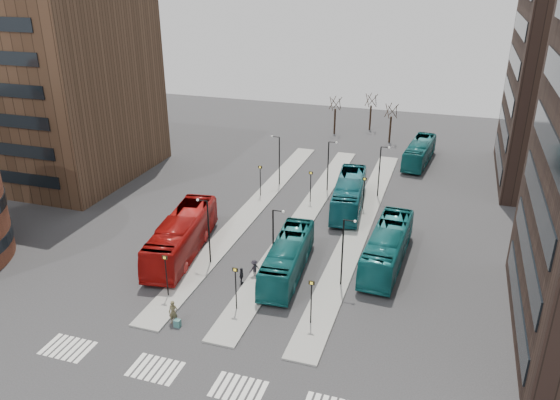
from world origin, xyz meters
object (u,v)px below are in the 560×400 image
(commuter_c, at_px, (254,268))
(commuter_a, at_px, (188,241))
(suitcase, at_px, (177,323))
(teal_bus_d, at_px, (419,152))
(teal_bus_a, at_px, (287,257))
(teal_bus_b, at_px, (349,194))
(red_bus, at_px, (182,235))
(traveller, at_px, (173,312))
(commuter_b, at_px, (242,276))
(teal_bus_c, at_px, (387,247))

(commuter_c, bearing_deg, commuter_a, -78.42)
(suitcase, relative_size, teal_bus_d, 0.05)
(teal_bus_a, xyz_separation_m, teal_bus_b, (2.26, 15.47, 0.14))
(teal_bus_d, xyz_separation_m, commuter_a, (-18.58, -31.99, -0.67))
(suitcase, relative_size, red_bus, 0.05)
(red_bus, relative_size, commuter_c, 8.36)
(teal_bus_d, relative_size, traveller, 5.91)
(commuter_b, bearing_deg, red_bus, 52.13)
(commuter_c, bearing_deg, suitcase, 11.01)
(teal_bus_a, bearing_deg, commuter_b, -142.24)
(teal_bus_b, bearing_deg, teal_bus_c, -68.36)
(teal_bus_b, relative_size, commuter_a, 6.93)
(suitcase, relative_size, teal_bus_a, 0.05)
(red_bus, relative_size, commuter_a, 7.45)
(traveller, bearing_deg, teal_bus_d, 58.96)
(teal_bus_d, distance_m, commuter_a, 37.00)
(teal_bus_c, height_order, commuter_c, teal_bus_c)
(teal_bus_d, relative_size, commuter_c, 7.09)
(commuter_a, bearing_deg, teal_bus_c, -151.36)
(traveller, relative_size, commuter_c, 1.20)
(red_bus, relative_size, traveller, 6.96)
(commuter_a, bearing_deg, commuter_b, 168.67)
(suitcase, relative_size, commuter_c, 0.38)
(suitcase, distance_m, commuter_c, 9.03)
(teal_bus_d, relative_size, commuter_a, 6.32)
(teal_bus_a, xyz_separation_m, commuter_c, (-2.57, -1.37, -0.78))
(commuter_c, bearing_deg, teal_bus_a, 148.10)
(red_bus, xyz_separation_m, teal_bus_c, (18.39, 4.01, -0.15))
(teal_bus_a, bearing_deg, traveller, -126.28)
(red_bus, height_order, commuter_b, red_bus)
(traveller, bearing_deg, teal_bus_b, 59.27)
(suitcase, distance_m, red_bus, 11.55)
(teal_bus_b, distance_m, commuter_a, 18.99)
(suitcase, height_order, teal_bus_d, teal_bus_d)
(teal_bus_d, height_order, commuter_a, teal_bus_d)
(red_bus, bearing_deg, commuter_a, 67.59)
(suitcase, bearing_deg, commuter_c, 70.49)
(suitcase, bearing_deg, teal_bus_b, 72.48)
(teal_bus_c, xyz_separation_m, commuter_b, (-11.14, -7.32, -0.93))
(suitcase, height_order, commuter_b, commuter_b)
(suitcase, bearing_deg, red_bus, 114.88)
(teal_bus_b, xyz_separation_m, commuter_c, (-4.83, -16.84, -0.92))
(commuter_a, bearing_deg, traveller, 130.03)
(teal_bus_d, relative_size, commuter_b, 7.34)
(red_bus, distance_m, teal_bus_d, 37.72)
(teal_bus_d, xyz_separation_m, traveller, (-14.32, -42.75, -0.61))
(traveller, distance_m, commuter_c, 8.88)
(teal_bus_b, height_order, commuter_c, teal_bus_b)
(teal_bus_b, relative_size, commuter_b, 8.05)
(teal_bus_a, bearing_deg, commuter_c, -156.25)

